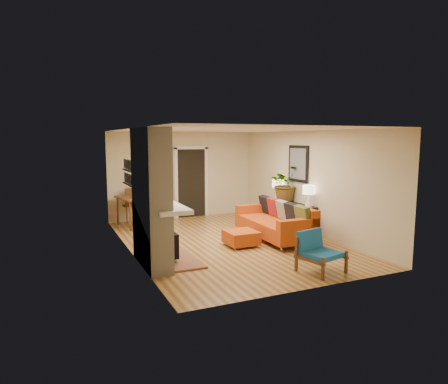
{
  "coord_description": "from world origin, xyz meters",
  "views": [
    {
      "loc": [
        -3.82,
        -8.3,
        2.4
      ],
      "look_at": [
        0.0,
        0.2,
        1.15
      ],
      "focal_mm": 32.0,
      "sensor_mm": 36.0,
      "label": 1
    }
  ],
  "objects_px": {
    "ottoman": "(241,237)",
    "dining_table": "(137,202)",
    "lamp_near": "(309,193)",
    "lamp_far": "(277,187)",
    "blue_chair": "(317,249)",
    "console_table": "(291,208)",
    "sofa": "(277,222)",
    "houseplant": "(285,183)"
  },
  "relations": [
    {
      "from": "console_table",
      "to": "lamp_far",
      "type": "xyz_separation_m",
      "value": [
        0.0,
        0.7,
        0.49
      ]
    },
    {
      "from": "blue_chair",
      "to": "lamp_far",
      "type": "distance_m",
      "value": 4.04
    },
    {
      "from": "ottoman",
      "to": "houseplant",
      "type": "distance_m",
      "value": 2.5
    },
    {
      "from": "lamp_near",
      "to": "sofa",
      "type": "bearing_deg",
      "value": 173.17
    },
    {
      "from": "blue_chair",
      "to": "dining_table",
      "type": "bearing_deg",
      "value": 113.29
    },
    {
      "from": "lamp_near",
      "to": "lamp_far",
      "type": "height_order",
      "value": "same"
    },
    {
      "from": "lamp_near",
      "to": "dining_table",
      "type": "bearing_deg",
      "value": 142.13
    },
    {
      "from": "sofa",
      "to": "blue_chair",
      "type": "height_order",
      "value": "sofa"
    },
    {
      "from": "sofa",
      "to": "blue_chair",
      "type": "xyz_separation_m",
      "value": [
        -0.61,
        -2.37,
        -0.01
      ]
    },
    {
      "from": "lamp_near",
      "to": "blue_chair",
      "type": "bearing_deg",
      "value": -122.47
    },
    {
      "from": "dining_table",
      "to": "console_table",
      "type": "height_order",
      "value": "dining_table"
    },
    {
      "from": "blue_chair",
      "to": "console_table",
      "type": "relative_size",
      "value": 0.45
    },
    {
      "from": "ottoman",
      "to": "dining_table",
      "type": "bearing_deg",
      "value": 119.28
    },
    {
      "from": "console_table",
      "to": "lamp_far",
      "type": "relative_size",
      "value": 3.43
    },
    {
      "from": "dining_table",
      "to": "console_table",
      "type": "distance_m",
      "value": 4.2
    },
    {
      "from": "blue_chair",
      "to": "houseplant",
      "type": "height_order",
      "value": "houseplant"
    },
    {
      "from": "dining_table",
      "to": "blue_chair",
      "type": "bearing_deg",
      "value": -66.71
    },
    {
      "from": "console_table",
      "to": "houseplant",
      "type": "xyz_separation_m",
      "value": [
        -0.01,
        0.29,
        0.63
      ]
    },
    {
      "from": "ottoman",
      "to": "lamp_far",
      "type": "relative_size",
      "value": 1.26
    },
    {
      "from": "console_table",
      "to": "lamp_near",
      "type": "bearing_deg",
      "value": -90.0
    },
    {
      "from": "sofa",
      "to": "console_table",
      "type": "bearing_deg",
      "value": 37.62
    },
    {
      "from": "ottoman",
      "to": "console_table",
      "type": "height_order",
      "value": "console_table"
    },
    {
      "from": "ottoman",
      "to": "lamp_near",
      "type": "relative_size",
      "value": 1.26
    },
    {
      "from": "houseplant",
      "to": "sofa",
      "type": "bearing_deg",
      "value": -131.5
    },
    {
      "from": "sofa",
      "to": "lamp_far",
      "type": "distance_m",
      "value": 1.71
    },
    {
      "from": "ottoman",
      "to": "dining_table",
      "type": "relative_size",
      "value": 0.35
    },
    {
      "from": "ottoman",
      "to": "blue_chair",
      "type": "bearing_deg",
      "value": -76.41
    },
    {
      "from": "blue_chair",
      "to": "ottoman",
      "type": "bearing_deg",
      "value": 103.59
    },
    {
      "from": "sofa",
      "to": "lamp_far",
      "type": "relative_size",
      "value": 4.38
    },
    {
      "from": "dining_table",
      "to": "houseplant",
      "type": "distance_m",
      "value": 4.09
    },
    {
      "from": "ottoman",
      "to": "blue_chair",
      "type": "distance_m",
      "value": 2.15
    },
    {
      "from": "sofa",
      "to": "lamp_far",
      "type": "xyz_separation_m",
      "value": [
        0.83,
        1.35,
        0.66
      ]
    },
    {
      "from": "ottoman",
      "to": "houseplant",
      "type": "xyz_separation_m",
      "value": [
        1.94,
        1.22,
        1.01
      ]
    },
    {
      "from": "console_table",
      "to": "sofa",
      "type": "bearing_deg",
      "value": -142.38
    },
    {
      "from": "dining_table",
      "to": "lamp_far",
      "type": "relative_size",
      "value": 3.54
    },
    {
      "from": "console_table",
      "to": "houseplant",
      "type": "relative_size",
      "value": 1.93
    },
    {
      "from": "sofa",
      "to": "houseplant",
      "type": "height_order",
      "value": "houseplant"
    },
    {
      "from": "ottoman",
      "to": "lamp_far",
      "type": "xyz_separation_m",
      "value": [
        1.95,
        1.63,
        0.86
      ]
    },
    {
      "from": "ottoman",
      "to": "houseplant",
      "type": "height_order",
      "value": "houseplant"
    },
    {
      "from": "sofa",
      "to": "dining_table",
      "type": "relative_size",
      "value": 1.24
    },
    {
      "from": "ottoman",
      "to": "houseplant",
      "type": "bearing_deg",
      "value": 32.12
    },
    {
      "from": "blue_chair",
      "to": "dining_table",
      "type": "relative_size",
      "value": 0.44
    }
  ]
}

